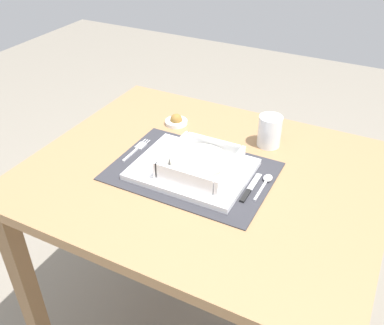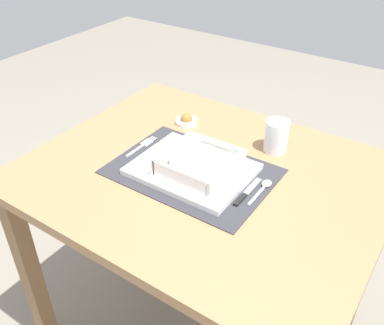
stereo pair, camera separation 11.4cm
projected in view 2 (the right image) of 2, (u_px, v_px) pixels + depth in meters
name	position (u px, v px, depth m)	size (l,w,h in m)	color
dining_table	(204.00, 201.00, 1.22)	(0.95, 0.77, 0.74)	#936D47
placemat	(192.00, 171.00, 1.16)	(0.43, 0.30, 0.00)	#2D2D33
serving_plate	(192.00, 169.00, 1.15)	(0.31, 0.24, 0.02)	white
porridge_bowl	(199.00, 165.00, 1.12)	(0.18, 0.18, 0.05)	white
fork	(143.00, 145.00, 1.26)	(0.02, 0.13, 0.00)	silver
spoon	(265.00, 186.00, 1.10)	(0.02, 0.12, 0.01)	silver
butter_knife	(246.00, 193.00, 1.07)	(0.01, 0.13, 0.01)	black
drinking_glass	(276.00, 137.00, 1.23)	(0.07, 0.07, 0.09)	white
condiment_saucer	(186.00, 120.00, 1.38)	(0.07, 0.07, 0.04)	white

